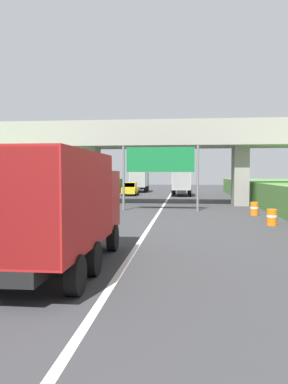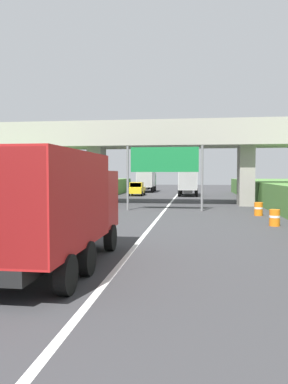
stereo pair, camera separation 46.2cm
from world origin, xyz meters
The scene contains 10 objects.
lane_centre_stripe centered at (0.00, 30.67, 0.00)m, with size 0.20×101.33×0.01m, color white.
overpass_bridge centered at (0.00, 38.33, 5.59)m, with size 40.00×4.80×7.46m.
overhead_highway_sign centered at (0.00, 32.71, 3.62)m, with size 5.88×0.18×4.96m.
truck_red centered at (-1.75, 14.78, 1.93)m, with size 2.44×7.30×3.44m.
truck_white centered at (1.49, 52.68, 1.93)m, with size 2.44×7.30×3.44m.
truck_green centered at (-5.05, 61.65, 1.93)m, with size 2.44×7.30×3.44m.
car_yellow centered at (-5.13, 52.05, 0.86)m, with size 1.86×4.10×1.72m.
car_silver centered at (-5.12, 22.73, 0.86)m, with size 1.86×4.10×1.72m.
construction_barrel_4 centered at (6.60, 25.08, 0.46)m, with size 0.57×0.57×0.90m.
construction_barrel_5 centered at (6.59, 30.13, 0.46)m, with size 0.57×0.57×0.90m.
Camera 1 is at (1.82, 4.17, 2.84)m, focal length 34.92 mm.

